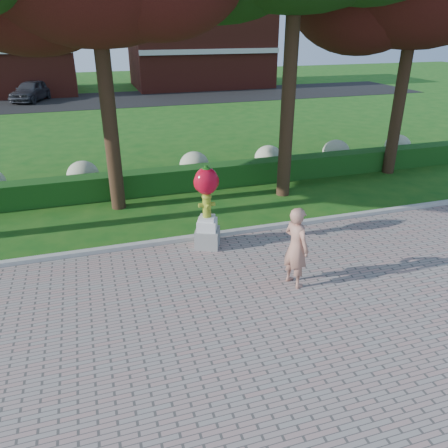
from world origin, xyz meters
name	(u,v)px	position (x,y,z in m)	size (l,w,h in m)	color
ground	(240,299)	(0.00, 0.00, 0.00)	(100.00, 100.00, 0.00)	#165114
curb	(203,237)	(0.00, 3.00, 0.07)	(40.00, 0.18, 0.15)	#ADADA5
lawn_hedge	(174,180)	(0.00, 7.00, 0.40)	(24.00, 0.70, 0.80)	#1A4714
hydrangea_row	(183,166)	(0.57, 8.00, 0.55)	(20.10, 1.10, 0.99)	#A9B489
street	(119,99)	(0.00, 28.00, 0.01)	(50.00, 8.00, 0.02)	black
building_right	(199,49)	(8.00, 34.00, 3.20)	(12.00, 8.00, 6.40)	maroon
hydrant_sculpture	(207,205)	(-0.02, 2.50, 1.21)	(0.79, 0.79, 2.21)	gray
woman	(296,247)	(1.35, 0.17, 0.96)	(0.67, 0.44, 1.85)	#AD7662
parked_car	(31,91)	(-6.30, 29.17, 0.76)	(1.76, 4.37, 1.49)	#3C3D43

